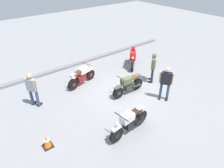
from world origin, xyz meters
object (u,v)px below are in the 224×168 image
at_px(person_in_black_shirt, 166,81).
at_px(person_in_gray_shirt, 32,88).
at_px(motorcycle_cream_vintage, 81,76).
at_px(traffic_cone, 47,141).
at_px(person_in_green_shirt, 153,66).
at_px(motorcycle_olive_vintage, 128,85).
at_px(motorcycle_silver_cruiser, 130,122).
at_px(motorcycle_red_sportbike, 133,58).

bearing_deg(person_in_black_shirt, person_in_gray_shirt, -66.43).
relative_size(motorcycle_cream_vintage, traffic_cone, 3.63).
distance_m(motorcycle_cream_vintage, person_in_green_shirt, 3.97).
xyz_separation_m(motorcycle_cream_vintage, person_in_black_shirt, (2.48, -3.69, 0.51)).
bearing_deg(motorcycle_cream_vintage, traffic_cone, -152.59).
xyz_separation_m(person_in_green_shirt, traffic_cone, (-6.57, -0.86, -0.72)).
relative_size(motorcycle_olive_vintage, traffic_cone, 3.68).
relative_size(motorcycle_cream_vintage, person_in_green_shirt, 1.13).
bearing_deg(motorcycle_olive_vintage, motorcycle_silver_cruiser, 48.00).
distance_m(motorcycle_red_sportbike, person_in_gray_shirt, 6.47).
height_order(motorcycle_silver_cruiser, person_in_gray_shirt, person_in_gray_shirt).
relative_size(motorcycle_silver_cruiser, person_in_green_shirt, 1.22).
bearing_deg(motorcycle_olive_vintage, person_in_green_shirt, -178.88).
bearing_deg(person_in_green_shirt, person_in_black_shirt, 113.20).
bearing_deg(motorcycle_cream_vintage, person_in_black_shirt, -71.43).
xyz_separation_m(motorcycle_red_sportbike, person_in_green_shirt, (-0.45, -2.09, 0.39)).
bearing_deg(person_in_gray_shirt, traffic_cone, -132.80).
height_order(motorcycle_cream_vintage, person_in_gray_shirt, person_in_gray_shirt).
distance_m(motorcycle_cream_vintage, person_in_gray_shirt, 2.78).
bearing_deg(person_in_black_shirt, traffic_cone, -39.88).
bearing_deg(motorcycle_cream_vintage, person_in_gray_shirt, 171.27).
relative_size(person_in_black_shirt, person_in_gray_shirt, 1.01).
xyz_separation_m(motorcycle_olive_vintage, person_in_black_shirt, (1.05, -1.45, 0.51)).
height_order(motorcycle_cream_vintage, person_in_green_shirt, person_in_green_shirt).
height_order(motorcycle_red_sportbike, person_in_green_shirt, person_in_green_shirt).
height_order(person_in_green_shirt, traffic_cone, person_in_green_shirt).
distance_m(motorcycle_red_sportbike, person_in_green_shirt, 2.17).
bearing_deg(motorcycle_red_sportbike, motorcycle_silver_cruiser, 0.38).
height_order(motorcycle_silver_cruiser, person_in_green_shirt, person_in_green_shirt).
xyz_separation_m(motorcycle_cream_vintage, person_in_gray_shirt, (-2.71, -0.32, 0.50)).
distance_m(motorcycle_olive_vintage, traffic_cone, 4.79).
bearing_deg(motorcycle_red_sportbike, traffic_cone, -22.68).
relative_size(person_in_black_shirt, traffic_cone, 3.27).
xyz_separation_m(motorcycle_red_sportbike, traffic_cone, (-7.02, -2.95, -0.33)).
distance_m(motorcycle_olive_vintage, person_in_black_shirt, 1.86).
relative_size(person_in_green_shirt, person_in_gray_shirt, 1.00).
xyz_separation_m(motorcycle_cream_vintage, traffic_cone, (-3.28, -3.04, -0.23)).
bearing_deg(motorcycle_olive_vintage, person_in_gray_shirt, -25.97).
bearing_deg(person_in_black_shirt, motorcycle_silver_cruiser, -20.80).
relative_size(motorcycle_red_sportbike, traffic_cone, 2.88).
distance_m(motorcycle_silver_cruiser, person_in_gray_shirt, 4.67).
bearing_deg(traffic_cone, motorcycle_silver_cruiser, -24.06).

